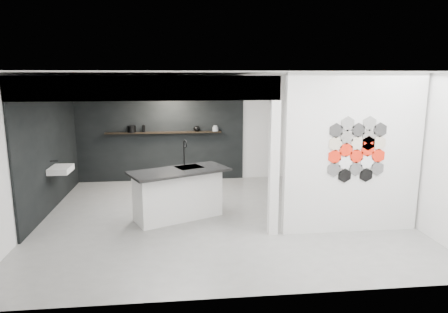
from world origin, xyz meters
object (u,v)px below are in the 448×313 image
(utensil_cup, at_px, (134,130))
(bottle_dark, at_px, (144,129))
(wall_basin, at_px, (61,169))
(glass_bowl, at_px, (215,129))
(partition_panel, at_px, (353,155))
(stockpot, at_px, (132,129))
(kitchen_island, at_px, (178,193))
(kettle, at_px, (197,129))
(glass_vase, at_px, (215,128))

(utensil_cup, bearing_deg, bottle_dark, 0.00)
(wall_basin, relative_size, glass_bowl, 3.98)
(partition_panel, bearing_deg, wall_basin, 161.77)
(partition_panel, relative_size, utensil_cup, 27.58)
(bottle_dark, bearing_deg, stockpot, 180.00)
(partition_panel, height_order, kitchen_island, partition_panel)
(kitchen_island, relative_size, glass_bowl, 13.52)
(kitchen_island, height_order, stockpot, kitchen_island)
(kitchen_island, relative_size, kettle, 12.12)
(wall_basin, relative_size, bottle_dark, 3.31)
(wall_basin, height_order, stockpot, stockpot)
(stockpot, bearing_deg, kitchen_island, -67.74)
(partition_panel, distance_m, wall_basin, 5.78)
(stockpot, relative_size, utensil_cup, 2.06)
(kettle, height_order, glass_vase, glass_vase)
(wall_basin, bearing_deg, glass_vase, 31.35)
(partition_panel, xyz_separation_m, stockpot, (-4.24, 3.87, 0.01))
(wall_basin, xyz_separation_m, kettle, (2.90, 2.07, 0.54))
(partition_panel, xyz_separation_m, kitchen_island, (-3.06, 0.97, -0.89))
(glass_bowl, bearing_deg, bottle_dark, 180.00)
(stockpot, relative_size, glass_bowl, 1.39)
(partition_panel, distance_m, stockpot, 5.74)
(wall_basin, distance_m, glass_bowl, 4.00)
(partition_panel, xyz_separation_m, wall_basin, (-5.46, 1.80, -0.55))
(wall_basin, distance_m, glass_vase, 4.01)
(glass_vase, distance_m, utensil_cup, 2.10)
(stockpot, height_order, kettle, stockpot)
(wall_basin, relative_size, kettle, 3.56)
(utensil_cup, bearing_deg, glass_vase, 0.00)
(wall_basin, bearing_deg, glass_bowl, 31.35)
(kettle, xyz_separation_m, utensil_cup, (-1.61, 0.00, -0.02))
(utensil_cup, bearing_deg, partition_panel, -42.78)
(glass_vase, distance_m, bottle_dark, 1.86)
(glass_bowl, xyz_separation_m, bottle_dark, (-1.86, 0.00, 0.04))
(glass_bowl, bearing_deg, kitchen_island, -108.77)
(glass_vase, xyz_separation_m, utensil_cup, (-2.10, 0.00, -0.02))
(partition_panel, bearing_deg, utensil_cup, 137.22)
(glass_bowl, height_order, utensil_cup, glass_bowl)
(kitchen_island, xyz_separation_m, utensil_cup, (-1.12, 2.89, 0.86))
(glass_bowl, distance_m, utensil_cup, 2.10)
(stockpot, height_order, glass_vase, stockpot)
(bottle_dark, bearing_deg, kitchen_island, -73.09)
(bottle_dark, height_order, utensil_cup, bottle_dark)
(glass_bowl, bearing_deg, kettle, 180.00)
(glass_bowl, bearing_deg, utensil_cup, 180.00)
(glass_vase, bearing_deg, glass_bowl, 0.00)
(bottle_dark, xyz_separation_m, utensil_cup, (-0.24, 0.00, -0.04))
(kitchen_island, xyz_separation_m, bottle_dark, (-0.88, 2.89, 0.90))
(partition_panel, height_order, stockpot, partition_panel)
(kitchen_island, bearing_deg, glass_bowl, 46.28)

